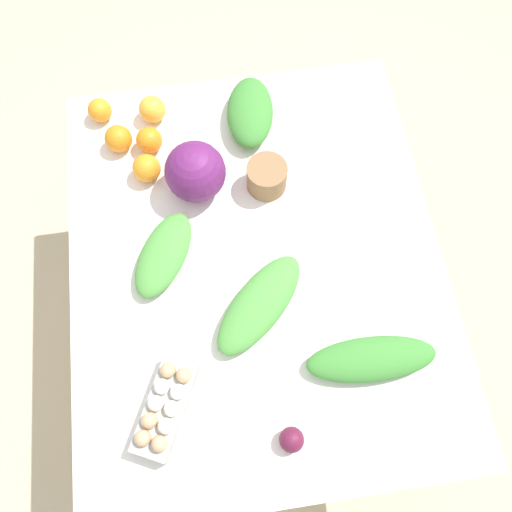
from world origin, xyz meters
TOP-DOWN VIEW (x-y plane):
  - ground_plane at (0.00, 0.00)m, footprint 8.00×8.00m
  - dining_table at (0.00, 0.00)m, footprint 1.28×1.05m
  - cabbage_purple at (0.25, 0.14)m, footprint 0.18×0.18m
  - egg_carton at (-0.37, 0.28)m, footprint 0.26×0.19m
  - paper_bag at (0.23, -0.07)m, footprint 0.12×0.12m
  - greens_bunch_kale at (-0.14, 0.01)m, footprint 0.32×0.32m
  - greens_bunch_beet_tops at (0.47, -0.05)m, footprint 0.28×0.18m
  - greens_bunch_dandelion at (-0.33, -0.25)m, footprint 0.13×0.34m
  - greens_bunch_chard at (0.04, 0.25)m, footprint 0.29×0.24m
  - beet_root at (-0.49, -0.01)m, footprint 0.06×0.06m
  - orange_0 at (0.52, 0.25)m, footprint 0.08×0.08m
  - orange_1 at (0.41, 0.27)m, footprint 0.08×0.08m
  - orange_2 at (0.31, 0.28)m, footprint 0.08×0.08m
  - orange_3 at (0.43, 0.36)m, footprint 0.08×0.08m
  - orange_4 at (0.55, 0.41)m, footprint 0.07×0.07m

SIDE VIEW (x-z plane):
  - ground_plane at x=0.00m, z-range 0.00..0.00m
  - dining_table at x=0.00m, z-range 0.27..0.97m
  - beet_root at x=-0.49m, z-range 0.70..0.76m
  - greens_bunch_dandelion at x=-0.33m, z-range 0.70..0.76m
  - greens_bunch_chard at x=0.04m, z-range 0.70..0.77m
  - greens_bunch_kale at x=-0.14m, z-range 0.70..0.77m
  - orange_4 at x=0.55m, z-range 0.70..0.77m
  - orange_1 at x=0.41m, z-range 0.70..0.78m
  - orange_3 at x=0.43m, z-range 0.70..0.78m
  - greens_bunch_beet_tops at x=0.47m, z-range 0.70..0.78m
  - orange_0 at x=0.52m, z-range 0.70..0.78m
  - orange_2 at x=0.31m, z-range 0.70..0.78m
  - egg_carton at x=-0.37m, z-range 0.70..0.79m
  - paper_bag at x=0.23m, z-range 0.70..0.79m
  - cabbage_purple at x=0.25m, z-range 0.70..0.88m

